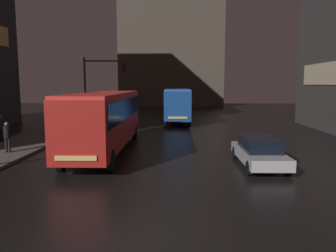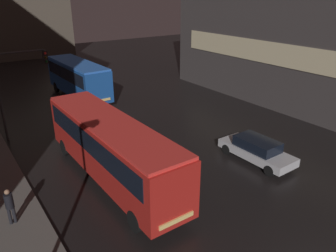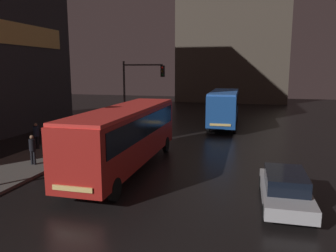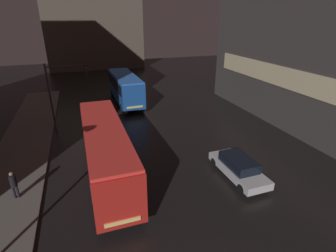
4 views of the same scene
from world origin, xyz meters
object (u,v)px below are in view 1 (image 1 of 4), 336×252
object	(u,v)px
bus_near	(106,116)
bus_far	(177,102)
car_taxi	(259,151)
pedestrian_far	(7,135)
traffic_light_main	(99,81)
pedestrian_mid	(1,126)

from	to	relation	value
bus_near	bus_far	distance (m)	15.64
car_taxi	pedestrian_far	distance (m)	13.45
car_taxi	traffic_light_main	distance (m)	16.19
bus_far	car_taxi	xyz separation A→B (m)	(4.09, -18.15, -1.38)
bus_near	car_taxi	xyz separation A→B (m)	(8.03, -3.02, -1.38)
bus_near	pedestrian_far	world-z (taller)	bus_near
bus_far	pedestrian_mid	xyz separation A→B (m)	(-11.38, -12.83, -0.91)
bus_far	traffic_light_main	distance (m)	9.22
bus_near	traffic_light_main	distance (m)	9.39
pedestrian_mid	bus_near	bearing A→B (deg)	-79.89
pedestrian_mid	bus_far	bearing A→B (deg)	-14.30
bus_near	pedestrian_mid	world-z (taller)	bus_near
car_taxi	bus_far	bearing A→B (deg)	-78.37
bus_near	pedestrian_mid	size ratio (longest dim) A/B	6.55
bus_far	car_taxi	bearing A→B (deg)	101.08
car_taxi	pedestrian_mid	distance (m)	16.36
traffic_light_main	pedestrian_mid	bearing A→B (deg)	-127.30
car_taxi	pedestrian_mid	xyz separation A→B (m)	(-15.47, 5.32, 0.47)
car_taxi	pedestrian_mid	bearing A→B (deg)	-20.03
car_taxi	pedestrian_far	size ratio (longest dim) A/B	2.78
bus_near	pedestrian_far	size ratio (longest dim) A/B	6.83
bus_near	pedestrian_far	bearing A→B (deg)	10.20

